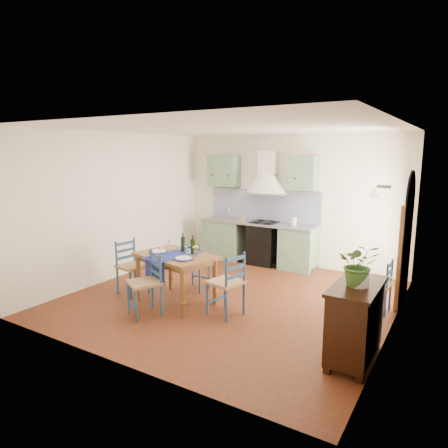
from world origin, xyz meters
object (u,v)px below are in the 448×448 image
Objects in this scene: dining_table at (176,260)px; potted_plant at (359,264)px; chair_near at (146,283)px; sideboard at (355,319)px.

dining_table is 3.03m from potted_plant.
potted_plant is at bearing 4.03° from chair_near.
dining_table reaches higher than sideboard.
sideboard is 2.09× the size of potted_plant.
potted_plant is at bearing -67.07° from sideboard.
chair_near is at bearing -175.16° from sideboard.
dining_table is 2.98m from sideboard.
dining_table is at bearing 85.58° from chair_near.
dining_table is 0.68m from chair_near.
chair_near is 3.01m from sideboard.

